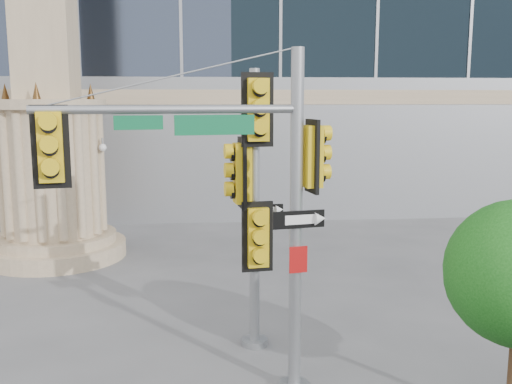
{
  "coord_description": "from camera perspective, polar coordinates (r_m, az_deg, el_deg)",
  "views": [
    {
      "loc": [
        -1.23,
        -9.59,
        5.07
      ],
      "look_at": [
        -0.13,
        2.0,
        3.19
      ],
      "focal_mm": 40.0,
      "sensor_mm": 36.0,
      "label": 1
    }
  ],
  "objects": [
    {
      "name": "ground",
      "position": [
        10.91,
        1.79,
        -18.52
      ],
      "size": [
        120.0,
        120.0,
        0.0
      ],
      "primitive_type": "plane",
      "color": "#545456",
      "rests_on": "ground"
    },
    {
      "name": "monument",
      "position": [
        19.19,
        -20.11,
        9.95
      ],
      "size": [
        4.4,
        4.4,
        16.6
      ],
      "color": "tan",
      "rests_on": "ground"
    },
    {
      "name": "main_signal_pole",
      "position": [
        9.25,
        -2.18,
        0.43
      ],
      "size": [
        4.56,
        1.21,
        5.92
      ],
      "rotation": [
        0.0,
        0.0,
        0.18
      ],
      "color": "slate",
      "rests_on": "ground"
    },
    {
      "name": "secondary_signal_pole",
      "position": [
        11.28,
        -0.32,
        0.34
      ],
      "size": [
        1.02,
        0.74,
        5.68
      ],
      "rotation": [
        0.0,
        0.0,
        0.13
      ],
      "color": "slate",
      "rests_on": "ground"
    }
  ]
}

